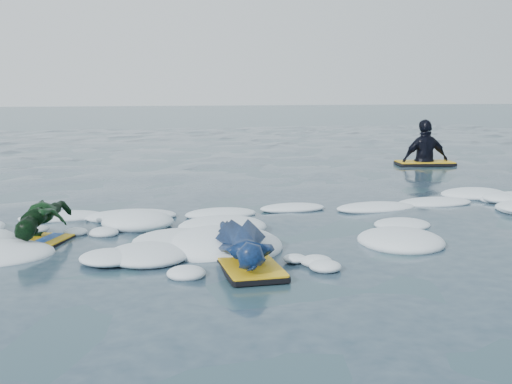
# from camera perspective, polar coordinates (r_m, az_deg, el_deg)

# --- Properties ---
(ground) EXTENTS (120.00, 120.00, 0.00)m
(ground) POSITION_cam_1_polar(r_m,az_deg,el_deg) (7.30, 3.54, -4.17)
(ground) COLOR #1B3741
(ground) RESTS_ON ground
(foam_band) EXTENTS (12.00, 3.10, 0.30)m
(foam_band) POSITION_cam_1_polar(r_m,az_deg,el_deg) (8.27, 1.44, -2.57)
(foam_band) COLOR white
(foam_band) RESTS_ON ground
(prone_woman_unit) EXTENTS (0.67, 1.48, 0.37)m
(prone_woman_unit) POSITION_cam_1_polar(r_m,az_deg,el_deg) (6.17, -1.01, -4.83)
(prone_woman_unit) COLOR black
(prone_woman_unit) RESTS_ON ground
(prone_child_unit) EXTENTS (0.80, 1.24, 0.44)m
(prone_child_unit) POSITION_cam_1_polar(r_m,az_deg,el_deg) (7.47, -18.38, -2.57)
(prone_child_unit) COLOR black
(prone_child_unit) RESTS_ON ground
(waiting_rider_unit) EXTENTS (1.34, 0.88, 1.87)m
(waiting_rider_unit) POSITION_cam_1_polar(r_m,az_deg,el_deg) (14.77, 14.78, 2.62)
(waiting_rider_unit) COLOR black
(waiting_rider_unit) RESTS_ON ground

